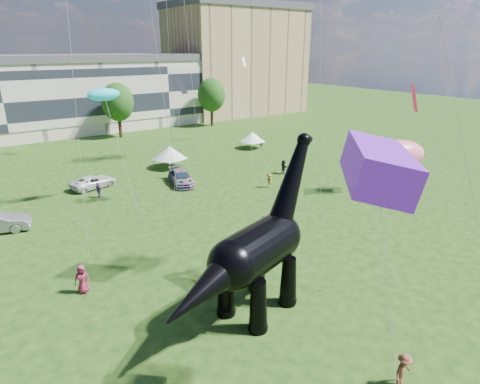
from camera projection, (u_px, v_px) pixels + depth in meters
ground at (312, 317)px, 22.58m from camera, size 220.00×220.00×0.00m
apartment_block at (236, 62)px, 90.40m from camera, size 28.00×18.00×22.00m
tree_mid_right at (117, 99)px, 65.40m from camera, size 5.20×5.20×9.44m
tree_far_right at (211, 92)px, 75.19m from camera, size 5.20×5.20×9.44m
dinosaur_sculpture at (253, 255)px, 21.66m from camera, size 12.13×5.25×9.97m
car_white at (93, 182)px, 43.08m from camera, size 5.19×3.22×1.34m
car_dark at (181, 178)px, 44.22m from camera, size 3.14×5.47×1.49m
gazebo_near at (169, 152)px, 49.89m from camera, size 5.01×5.01×2.77m
gazebo_far at (252, 137)px, 59.56m from camera, size 3.82×3.82×2.45m
inflatable_pink at (396, 155)px, 48.79m from camera, size 8.35×6.04×3.77m
visitors at (168, 223)px, 32.51m from camera, size 48.44×39.56×1.87m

